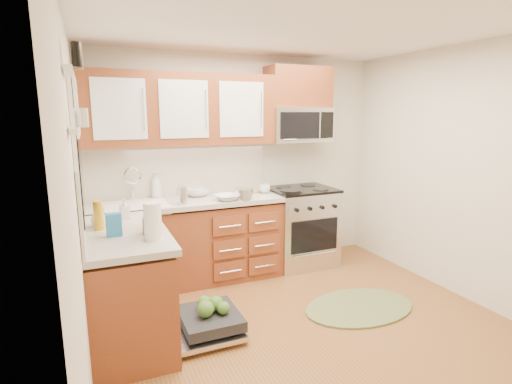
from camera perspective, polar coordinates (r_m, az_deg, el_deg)
name	(u,v)px	position (r m, az deg, el deg)	size (l,w,h in m)	color
floor	(312,331)	(3.66, 8.04, -19.05)	(3.50, 3.50, 0.00)	brown
ceiling	(322,22)	(3.23, 9.34, 22.88)	(3.50, 3.50, 0.00)	white
wall_back	(239,163)	(4.78, -2.40, 4.14)	(3.50, 0.04, 2.50)	beige
wall_left	(77,208)	(2.76, -24.16, -2.12)	(0.04, 3.50, 2.50)	beige
wall_right	(472,175)	(4.39, 28.53, 2.14)	(0.04, 3.50, 2.50)	beige
base_cabinet_back	(188,244)	(4.48, -9.73, -7.36)	(2.05, 0.60, 0.85)	#612E15
base_cabinet_left	(127,289)	(3.52, -17.94, -13.04)	(0.60, 1.25, 0.85)	#612E15
countertop_back	(186,202)	(4.34, -9.90, -1.44)	(2.07, 0.64, 0.05)	#A6A197
countertop_left	(125,233)	(3.36, -18.26, -5.60)	(0.64, 1.27, 0.05)	#A6A197
backsplash_back	(179,170)	(4.57, -10.88, 3.11)	(2.05, 0.02, 0.57)	beige
backsplash_left	(81,198)	(3.28, -23.72, -0.80)	(0.02, 1.25, 0.57)	beige
upper_cabinets	(180,109)	(4.37, -10.75, 11.50)	(2.05, 0.35, 0.75)	#612E15
cabinet_over_mw	(298,87)	(4.88, 6.02, 14.64)	(0.76, 0.35, 0.47)	#612E15
range	(301,226)	(4.93, 6.44, -4.89)	(0.76, 0.64, 0.95)	silver
microwave	(298,125)	(4.85, 6.06, 9.52)	(0.76, 0.38, 0.40)	silver
sink	(137,217)	(4.26, -16.69, -3.37)	(0.62, 0.50, 0.26)	white
dishwasher	(205,324)	(3.55, -7.24, -18.18)	(0.70, 0.60, 0.20)	silver
window	(77,153)	(3.20, -24.20, 5.07)	(0.03, 1.05, 1.05)	white
window_blind	(77,107)	(3.19, -24.23, 11.00)	(0.02, 0.96, 0.40)	white
shelf_upper	(69,71)	(2.35, -25.14, 15.35)	(0.04, 0.40, 0.03)	white
shelf_lower	(74,130)	(2.34, -24.52, 8.05)	(0.04, 0.40, 0.03)	white
rug	(359,307)	(4.11, 14.55, -15.62)	(1.12, 0.73, 0.02)	olive
skillet	(290,192)	(4.48, 4.94, 0.02)	(0.23, 0.23, 0.04)	black
stock_pot	(244,194)	(4.28, -1.75, -0.28)	(0.20, 0.20, 0.12)	silver
cutting_board	(248,192)	(4.66, -1.10, 0.04)	(0.31, 0.20, 0.02)	tan
canister	(182,196)	(4.12, -10.49, -0.54)	(0.11, 0.11, 0.18)	silver
paper_towel_roll	(153,221)	(3.02, -14.54, -4.04)	(0.13, 0.13, 0.28)	white
mustard_bottle	(99,216)	(3.40, -21.56, -3.14)	(0.07, 0.07, 0.23)	gold
red_bottle	(148,215)	(3.33, -15.13, -3.22)	(0.06, 0.06, 0.21)	#A60D10
wooden_box	(152,225)	(3.19, -14.67, -4.59)	(0.13, 0.09, 0.13)	brown
blue_carton	(114,225)	(3.19, -19.65, -4.45)	(0.11, 0.07, 0.18)	#226BA2
bowl_a	(227,197)	(4.26, -4.11, -0.78)	(0.25, 0.25, 0.06)	#999999
bowl_b	(197,192)	(4.52, -8.38, 0.00)	(0.28, 0.28, 0.09)	#999999
cup	(265,189)	(4.63, 1.24, 0.47)	(0.13, 0.13, 0.10)	#999999
soap_bottle_a	(156,185)	(4.49, -14.09, 0.99)	(0.11, 0.11, 0.29)	#999999
soap_bottle_b	(125,208)	(3.71, -18.26, -2.25)	(0.08, 0.08, 0.17)	#999999
soap_bottle_c	(99,217)	(3.52, -21.57, -3.32)	(0.12, 0.12, 0.16)	#999999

